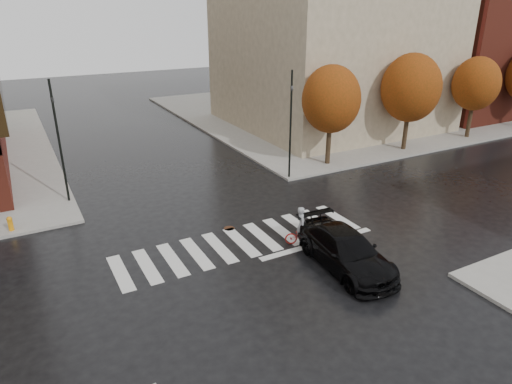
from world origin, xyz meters
The scene contains 14 objects.
ground centered at (0.00, 0.00, 0.00)m, with size 120.00×120.00×0.00m, color black.
sidewalk_ne centered at (21.00, 21.00, 0.07)m, with size 30.00×30.00×0.15m, color gray.
crosswalk centered at (0.00, 0.50, 0.01)m, with size 12.00×3.00×0.01m, color silver.
building_ne_tan centered at (17.00, 17.00, 9.15)m, with size 16.00×16.00×18.00m, color gray.
building_ne_brick centered at (33.00, 16.00, 7.15)m, with size 14.00×14.00×14.00m, color maroon.
tree_ne_a centered at (10.00, 7.40, 4.46)m, with size 3.80×3.80×6.50m.
tree_ne_b centered at (17.00, 7.40, 4.62)m, with size 4.20×4.20×6.89m.
tree_ne_c centered at (24.00, 7.40, 4.37)m, with size 3.60×3.60×6.31m.
sedan centered at (2.81, -3.45, 0.76)m, with size 2.14×5.27×1.53m, color black.
cyclist centered at (2.34, -0.97, 0.63)m, with size 1.71×1.19×1.84m.
traffic_light_nw centered at (-6.30, 9.00, 3.81)m, with size 0.18×0.16×6.55m.
traffic_light_ne centered at (6.30, 6.39, 3.77)m, with size 0.16×0.19×6.50m.
fire_hydrant centered at (-9.22, 6.50, 0.54)m, with size 0.25×0.25×0.72m.
manhole centered at (0.09, 2.00, 0.01)m, with size 0.53×0.53×0.01m, color #4F2E1C.
Camera 1 is at (-8.21, -16.06, 10.09)m, focal length 32.00 mm.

